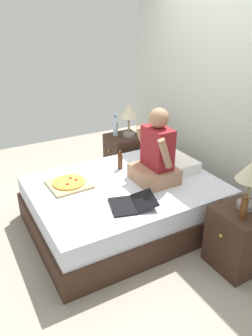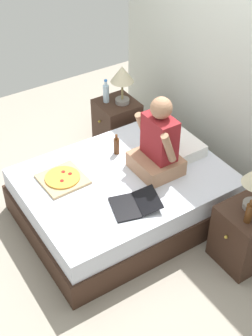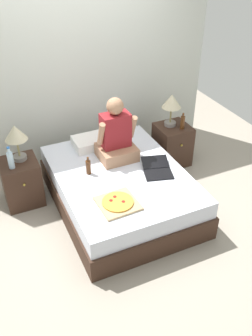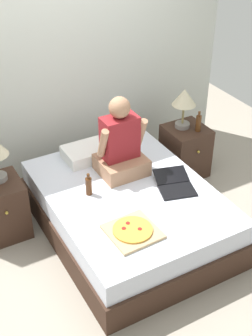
{
  "view_description": "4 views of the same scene",
  "coord_description": "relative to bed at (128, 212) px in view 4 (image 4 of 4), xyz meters",
  "views": [
    {
      "loc": [
        2.61,
        -1.45,
        2.12
      ],
      "look_at": [
        0.05,
        -0.01,
        0.7
      ],
      "focal_mm": 35.0,
      "sensor_mm": 36.0,
      "label": 1
    },
    {
      "loc": [
        2.87,
        -1.83,
        3.31
      ],
      "look_at": [
        0.11,
        -0.05,
        0.68
      ],
      "focal_mm": 50.0,
      "sensor_mm": 36.0,
      "label": 2
    },
    {
      "loc": [
        -1.41,
        -3.26,
        3.02
      ],
      "look_at": [
        -0.03,
        -0.23,
        0.71
      ],
      "focal_mm": 40.0,
      "sensor_mm": 36.0,
      "label": 3
    },
    {
      "loc": [
        -1.69,
        -3.0,
        3.07
      ],
      "look_at": [
        -0.02,
        0.01,
        0.75
      ],
      "focal_mm": 50.0,
      "sensor_mm": 36.0,
      "label": 4
    }
  ],
  "objects": [
    {
      "name": "ground_plane",
      "position": [
        0.0,
        0.0,
        -0.24
      ],
      "size": [
        5.75,
        5.75,
        0.0
      ],
      "primitive_type": "plane",
      "color": "#9E9384"
    },
    {
      "name": "wall_back",
      "position": [
        0.0,
        1.33,
        1.01
      ],
      "size": [
        3.75,
        0.12,
        2.5
      ],
      "primitive_type": "cube",
      "color": "silver",
      "rests_on": "ground"
    },
    {
      "name": "bed",
      "position": [
        0.0,
        0.0,
        0.0
      ],
      "size": [
        1.47,
        1.94,
        0.5
      ],
      "color": "#382319",
      "rests_on": "ground"
    },
    {
      "name": "nightstand_left",
      "position": [
        -1.06,
        0.58,
        0.05
      ],
      "size": [
        0.44,
        0.47,
        0.58
      ],
      "color": "#382319",
      "rests_on": "ground"
    },
    {
      "name": "nightstand_right",
      "position": [
        1.06,
        0.58,
        0.05
      ],
      "size": [
        0.44,
        0.47,
        0.58
      ],
      "color": "#382319",
      "rests_on": "ground"
    },
    {
      "name": "lamp_on_right_nightstand",
      "position": [
        1.03,
        0.63,
        0.66
      ],
      "size": [
        0.26,
        0.26,
        0.45
      ],
      "color": "gray",
      "rests_on": "nightstand_right"
    },
    {
      "name": "beer_bottle",
      "position": [
        1.13,
        0.48,
        0.43
      ],
      "size": [
        0.06,
        0.06,
        0.23
      ],
      "color": "#512D14",
      "rests_on": "nightstand_right"
    },
    {
      "name": "pillow",
      "position": [
        -0.06,
        0.69,
        0.31
      ],
      "size": [
        0.52,
        0.34,
        0.12
      ],
      "primitive_type": "cube",
      "color": "white",
      "rests_on": "bed"
    },
    {
      "name": "person_seated",
      "position": [
        0.09,
        0.32,
        0.54
      ],
      "size": [
        0.47,
        0.4,
        0.78
      ],
      "color": "#A37556",
      "rests_on": "bed"
    },
    {
      "name": "laptop",
      "position": [
        0.4,
        -0.17,
        0.27
      ],
      "size": [
        0.42,
        0.49,
        0.07
      ],
      "color": "black",
      "rests_on": "bed"
    },
    {
      "name": "pizza_box",
      "position": [
        -0.25,
        -0.52,
        0.27
      ],
      "size": [
        0.42,
        0.42,
        0.05
      ],
      "color": "tan",
      "rests_on": "bed"
    },
    {
      "name": "beer_bottle_on_bed",
      "position": [
        -0.34,
        0.13,
        0.34
      ],
      "size": [
        0.06,
        0.06,
        0.22
      ],
      "color": "#4C2811",
      "rests_on": "bed"
    }
  ]
}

